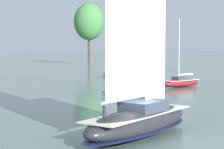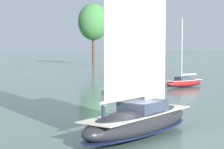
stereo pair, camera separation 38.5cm
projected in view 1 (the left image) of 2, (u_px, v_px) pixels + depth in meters
name	position (u px, v px, depth m)	size (l,w,h in m)	color
ground_plane	(139.00, 136.00, 27.86)	(400.00, 400.00, 0.00)	slate
tree_shore_left	(89.00, 22.00, 110.21)	(7.65, 7.65, 15.74)	#4C3828
sailboat_main	(139.00, 118.00, 27.78)	(11.24, 6.44, 14.89)	#232328
sailboat_moored_mid_channel	(115.00, 74.00, 71.26)	(2.29, 7.18, 9.77)	silver
sailboat_moored_far_slip	(181.00, 82.00, 58.13)	(6.69, 2.33, 9.04)	maroon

